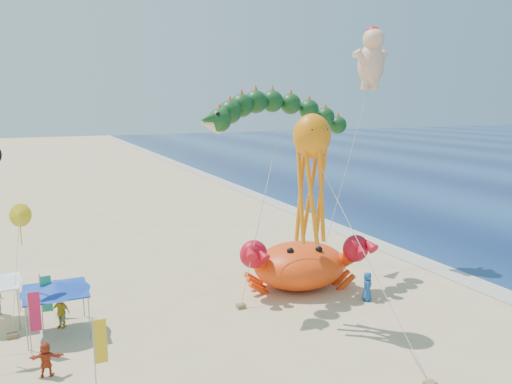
{
  "coord_description": "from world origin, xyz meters",
  "views": [
    {
      "loc": [
        -13.99,
        -24.12,
        11.69
      ],
      "look_at": [
        -2.0,
        2.0,
        6.5
      ],
      "focal_mm": 35.0,
      "sensor_mm": 36.0,
      "label": 1
    }
  ],
  "objects_px": {
    "crab_inflatable": "(301,264)",
    "octopus_kite": "(312,169)",
    "cherub_kite": "(372,57)",
    "canopy_blue": "(55,287)",
    "dragon_kite": "(277,119)"
  },
  "relations": [
    {
      "from": "crab_inflatable",
      "to": "canopy_blue",
      "type": "xyz_separation_m",
      "value": [
        -14.51,
        -0.34,
        0.86
      ]
    },
    {
      "from": "octopus_kite",
      "to": "canopy_blue",
      "type": "relative_size",
      "value": 3.28
    },
    {
      "from": "canopy_blue",
      "to": "crab_inflatable",
      "type": "bearing_deg",
      "value": 1.33
    },
    {
      "from": "cherub_kite",
      "to": "canopy_blue",
      "type": "distance_m",
      "value": 25.24
    },
    {
      "from": "crab_inflatable",
      "to": "dragon_kite",
      "type": "height_order",
      "value": "dragon_kite"
    },
    {
      "from": "crab_inflatable",
      "to": "octopus_kite",
      "type": "height_order",
      "value": "octopus_kite"
    },
    {
      "from": "crab_inflatable",
      "to": "octopus_kite",
      "type": "bearing_deg",
      "value": -114.93
    },
    {
      "from": "cherub_kite",
      "to": "octopus_kite",
      "type": "bearing_deg",
      "value": -140.41
    },
    {
      "from": "crab_inflatable",
      "to": "dragon_kite",
      "type": "bearing_deg",
      "value": 143.62
    },
    {
      "from": "dragon_kite",
      "to": "octopus_kite",
      "type": "distance_m",
      "value": 6.18
    },
    {
      "from": "dragon_kite",
      "to": "octopus_kite",
      "type": "xyz_separation_m",
      "value": [
        -0.87,
        -5.64,
        -2.36
      ]
    },
    {
      "from": "cherub_kite",
      "to": "canopy_blue",
      "type": "xyz_separation_m",
      "value": [
        -21.74,
        -3.43,
        -12.35
      ]
    },
    {
      "from": "dragon_kite",
      "to": "canopy_blue",
      "type": "bearing_deg",
      "value": -174.38
    },
    {
      "from": "cherub_kite",
      "to": "canopy_blue",
      "type": "bearing_deg",
      "value": -171.03
    },
    {
      "from": "crab_inflatable",
      "to": "canopy_blue",
      "type": "relative_size",
      "value": 2.41
    }
  ]
}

